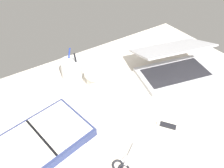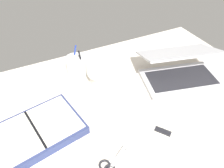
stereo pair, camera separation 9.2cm
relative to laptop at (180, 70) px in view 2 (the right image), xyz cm
name	(u,v)px [view 2 (the right image)]	position (x,y,z in cm)	size (l,w,h in cm)	color
desk_top	(125,112)	(-33.34, -7.58, -5.72)	(140.00, 100.00, 2.00)	beige
laptop	(180,70)	(0.00, 0.00, 0.00)	(41.21, 35.12, 15.52)	silver
bowl	(101,76)	(-34.44, 14.12, -1.47)	(13.14, 13.14, 5.88)	silver
pen_cup	(76,66)	(-42.86, 24.86, -0.10)	(9.92, 9.92, 14.46)	white
planner	(36,132)	(-68.50, -3.71, -2.89)	(35.87, 27.62, 3.84)	navy
scissors	(110,165)	(-49.46, -26.38, -4.38)	(12.18, 7.90, 0.80)	#B7B7BC
paper_sheet_front	(155,139)	(-30.16, -24.31, -4.64)	(18.70, 28.53, 0.16)	silver
usb_drive	(162,131)	(-26.14, -22.97, -4.22)	(5.55, 6.75, 1.00)	black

